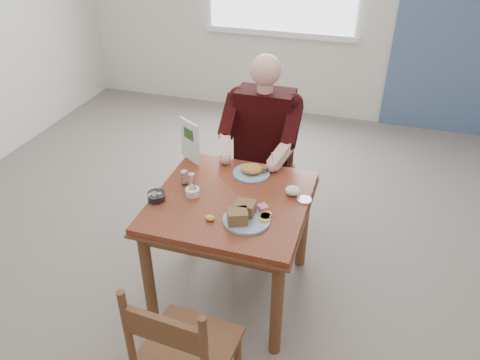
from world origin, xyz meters
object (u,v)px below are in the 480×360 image
(chair_far, at_px, (264,171))
(diner, at_px, (262,137))
(chair_near, at_px, (184,355))
(table, at_px, (231,213))
(near_plate, at_px, (245,215))
(far_plate, at_px, (252,171))

(chair_far, relative_size, diner, 0.69)
(chair_far, xyz_separation_m, chair_near, (0.06, -1.70, 0.00))
(table, xyz_separation_m, chair_far, (0.00, 0.80, -0.16))
(chair_far, bearing_deg, near_plate, -81.81)
(table, height_order, chair_near, chair_near)
(near_plate, height_order, far_plate, near_plate)
(table, relative_size, diner, 0.66)
(diner, bearing_deg, table, -90.00)
(near_plate, bearing_deg, chair_far, 98.19)
(chair_far, distance_m, diner, 0.34)
(table, relative_size, chair_near, 0.97)
(chair_near, relative_size, far_plate, 3.30)
(table, distance_m, chair_near, 0.92)
(table, bearing_deg, chair_far, 90.00)
(chair_far, xyz_separation_m, near_plate, (0.14, -0.97, 0.30))
(chair_near, bearing_deg, table, 94.06)
(diner, height_order, far_plate, diner)
(chair_near, relative_size, near_plate, 2.92)
(table, relative_size, near_plate, 2.82)
(near_plate, bearing_deg, diner, 99.00)
(table, distance_m, diner, 0.73)
(table, height_order, diner, diner)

